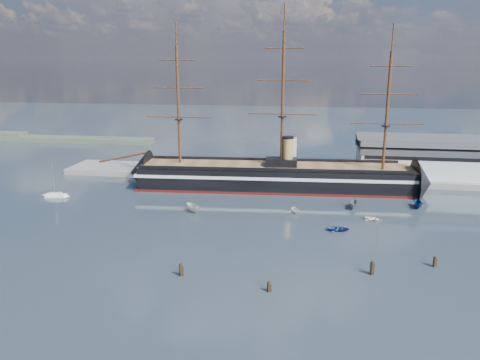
# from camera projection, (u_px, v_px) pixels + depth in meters

# --- Properties ---
(ground) EXTENTS (600.00, 600.00, 0.00)m
(ground) POSITION_uv_depth(u_px,v_px,m) (273.00, 207.00, 135.23)
(ground) COLOR #283644
(ground) RESTS_ON ground
(quay) EXTENTS (180.00, 18.00, 2.00)m
(quay) POSITION_uv_depth(u_px,v_px,m) (310.00, 178.00, 168.19)
(quay) COLOR slate
(quay) RESTS_ON ground
(warehouse) EXTENTS (63.00, 21.00, 11.60)m
(warehouse) POSITION_uv_depth(u_px,v_px,m) (450.00, 158.00, 162.88)
(warehouse) COLOR #B7BABC
(warehouse) RESTS_ON ground
(quay_tower) EXTENTS (5.00, 5.00, 15.00)m
(quay_tower) POSITION_uv_depth(u_px,v_px,m) (290.00, 152.00, 163.92)
(quay_tower) COLOR silver
(quay_tower) RESTS_ON ground
(shoreline) EXTENTS (120.00, 10.00, 4.00)m
(shoreline) POSITION_uv_depth(u_px,v_px,m) (25.00, 138.00, 246.45)
(shoreline) COLOR #3F4C38
(shoreline) RESTS_ON ground
(warship) EXTENTS (113.35, 21.70, 53.94)m
(warship) POSITION_uv_depth(u_px,v_px,m) (270.00, 177.00, 153.80)
(warship) COLOR black
(warship) RESTS_ON ground
(sailboat) EXTENTS (6.79, 3.07, 10.48)m
(sailboat) POSITION_uv_depth(u_px,v_px,m) (56.00, 195.00, 144.77)
(sailboat) COLOR white
(sailboat) RESTS_ON ground
(motorboat_a) EXTENTS (7.09, 6.42, 2.81)m
(motorboat_a) POSITION_uv_depth(u_px,v_px,m) (193.00, 212.00, 130.86)
(motorboat_a) COLOR silver
(motorboat_a) RESTS_ON ground
(motorboat_b) EXTENTS (1.47, 3.40, 1.57)m
(motorboat_b) POSITION_uv_depth(u_px,v_px,m) (339.00, 231.00, 116.44)
(motorboat_b) COLOR navy
(motorboat_b) RESTS_ON ground
(motorboat_c) EXTENTS (6.74, 3.26, 2.59)m
(motorboat_c) POSITION_uv_depth(u_px,v_px,m) (353.00, 208.00, 133.96)
(motorboat_c) COLOR slate
(motorboat_c) RESTS_ON ground
(motorboat_d) EXTENTS (7.22, 4.91, 2.43)m
(motorboat_d) POSITION_uv_depth(u_px,v_px,m) (294.00, 213.00, 130.14)
(motorboat_d) COLOR white
(motorboat_d) RESTS_ON ground
(motorboat_e) EXTENTS (2.55, 3.38, 1.47)m
(motorboat_e) POSITION_uv_depth(u_px,v_px,m) (374.00, 221.00, 123.61)
(motorboat_e) COLOR white
(motorboat_e) RESTS_ON ground
(motorboat_f) EXTENTS (6.75, 2.88, 2.64)m
(motorboat_f) POSITION_uv_depth(u_px,v_px,m) (418.00, 208.00, 134.36)
(motorboat_f) COLOR navy
(motorboat_f) RESTS_ON ground
(piling_near_left) EXTENTS (0.64, 0.64, 3.41)m
(piling_near_left) POSITION_uv_depth(u_px,v_px,m) (181.00, 276.00, 92.14)
(piling_near_left) COLOR black
(piling_near_left) RESTS_ON ground
(piling_near_mid) EXTENTS (0.64, 0.64, 2.68)m
(piling_near_mid) POSITION_uv_depth(u_px,v_px,m) (269.00, 292.00, 85.97)
(piling_near_mid) COLOR black
(piling_near_mid) RESTS_ON ground
(piling_near_right) EXTENTS (0.64, 0.64, 3.54)m
(piling_near_right) POSITION_uv_depth(u_px,v_px,m) (371.00, 275.00, 92.77)
(piling_near_right) COLOR black
(piling_near_right) RESTS_ON ground
(piling_far_right) EXTENTS (0.64, 0.64, 3.00)m
(piling_far_right) POSITION_uv_depth(u_px,v_px,m) (434.00, 267.00, 96.25)
(piling_far_right) COLOR black
(piling_far_right) RESTS_ON ground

